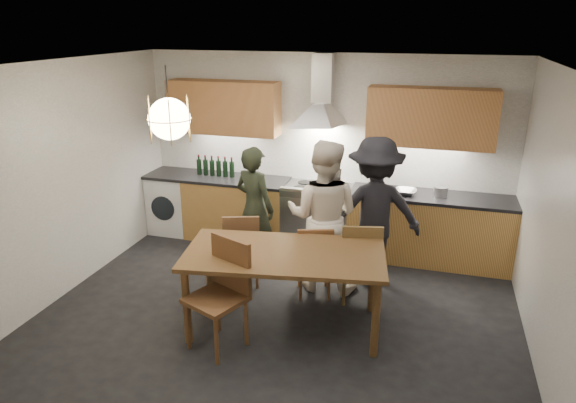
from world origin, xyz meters
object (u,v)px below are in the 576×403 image
(chair_back_left, at_px, (242,245))
(chair_front, at_px, (223,286))
(dining_table, at_px, (285,261))
(person_right, at_px, (374,211))
(wine_bottles, at_px, (215,166))
(mixing_bowl, at_px, (406,192))
(stock_pot, at_px, (441,192))
(person_left, at_px, (255,208))
(person_mid, at_px, (323,216))

(chair_back_left, distance_m, chair_front, 1.14)
(dining_table, bearing_deg, person_right, 51.36)
(person_right, relative_size, wine_bottles, 3.09)
(chair_front, bearing_deg, chair_back_left, 124.95)
(dining_table, bearing_deg, mixing_bowl, 52.93)
(chair_back_left, relative_size, person_right, 0.52)
(chair_back_left, height_order, wine_bottles, wine_bottles)
(mixing_bowl, height_order, stock_pot, stock_pot)
(dining_table, bearing_deg, chair_front, -146.52)
(chair_back_left, xyz_separation_m, stock_pot, (2.17, 1.32, 0.43))
(chair_back_left, bearing_deg, wine_bottles, -74.83)
(person_left, xyz_separation_m, stock_pot, (2.21, 0.74, 0.18))
(chair_front, relative_size, stock_pot, 6.27)
(dining_table, relative_size, stock_pot, 12.31)
(person_mid, distance_m, person_right, 0.63)
(mixing_bowl, bearing_deg, person_mid, -129.84)
(chair_front, xyz_separation_m, person_right, (1.19, 1.71, 0.27))
(dining_table, height_order, stock_pot, stock_pot)
(dining_table, xyz_separation_m, stock_pot, (1.45, 1.99, 0.23))
(chair_front, bearing_deg, person_left, 122.39)
(dining_table, relative_size, person_right, 1.19)
(wine_bottles, bearing_deg, chair_back_left, -56.28)
(person_left, bearing_deg, stock_pot, -140.02)
(mixing_bowl, xyz_separation_m, wine_bottles, (-2.66, 0.09, 0.11))
(chair_back_left, distance_m, stock_pot, 2.57)
(wine_bottles, bearing_deg, mixing_bowl, -1.98)
(chair_front, bearing_deg, person_mid, 87.19)
(chair_back_left, bearing_deg, chair_front, 83.61)
(chair_front, height_order, person_mid, person_mid)
(person_left, bearing_deg, chair_front, 121.21)
(chair_front, height_order, wine_bottles, wine_bottles)
(chair_back_left, relative_size, person_mid, 0.52)
(chair_front, bearing_deg, mixing_bowl, 80.55)
(dining_table, xyz_separation_m, chair_front, (-0.48, -0.44, -0.12))
(dining_table, bearing_deg, chair_back_left, 127.62)
(dining_table, xyz_separation_m, person_left, (-0.76, 1.25, 0.05))
(dining_table, height_order, mixing_bowl, mixing_bowl)
(person_mid, bearing_deg, wine_bottles, -30.40)
(chair_back_left, xyz_separation_m, person_left, (-0.05, 0.58, 0.25))
(person_mid, bearing_deg, chair_front, 65.52)
(chair_front, height_order, person_right, person_right)
(person_left, relative_size, wine_bottles, 2.74)
(chair_front, distance_m, person_left, 1.73)
(chair_back_left, relative_size, stock_pot, 5.38)
(mixing_bowl, bearing_deg, dining_table, -117.85)
(chair_back_left, distance_m, person_right, 1.59)
(chair_front, relative_size, person_left, 0.68)
(stock_pot, bearing_deg, chair_back_left, -148.68)
(chair_front, xyz_separation_m, person_left, (-0.29, 1.69, 0.17))
(person_right, xyz_separation_m, wine_bottles, (-2.34, 0.77, 0.16))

